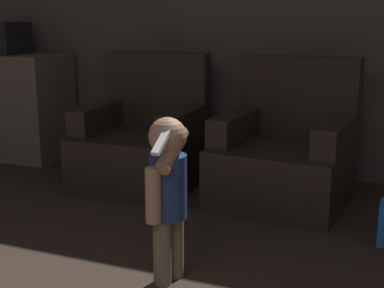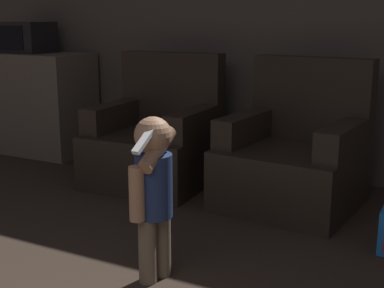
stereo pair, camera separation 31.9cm
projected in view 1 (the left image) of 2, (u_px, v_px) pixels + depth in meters
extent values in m
cube|color=#51493F|center=(299.00, 14.00, 4.18)|extent=(8.40, 0.05, 2.60)
cube|color=black|center=(140.00, 159.00, 4.13)|extent=(0.90, 0.88, 0.41)
cube|color=black|center=(157.00, 89.00, 4.33)|extent=(0.87, 0.20, 0.59)
cube|color=black|center=(98.00, 117.00, 4.18)|extent=(0.19, 0.70, 0.20)
cube|color=black|center=(183.00, 123.00, 3.95)|extent=(0.19, 0.70, 0.20)
cube|color=black|center=(282.00, 174.00, 3.73)|extent=(0.94, 0.93, 0.41)
cube|color=black|center=(299.00, 97.00, 3.91)|extent=(0.88, 0.24, 0.59)
cube|color=black|center=(236.00, 127.00, 3.82)|extent=(0.23, 0.70, 0.20)
cube|color=black|center=(336.00, 137.00, 3.50)|extent=(0.23, 0.70, 0.20)
cylinder|color=brown|center=(175.00, 245.00, 2.66)|extent=(0.09, 0.09, 0.33)
cylinder|color=brown|center=(162.00, 252.00, 2.58)|extent=(0.09, 0.09, 0.33)
cylinder|color=navy|center=(168.00, 187.00, 2.55)|extent=(0.18, 0.18, 0.31)
sphere|color=#A37556|center=(168.00, 136.00, 2.49)|extent=(0.18, 0.18, 0.18)
cylinder|color=#A37556|center=(153.00, 195.00, 2.46)|extent=(0.07, 0.07, 0.26)
cylinder|color=#A37556|center=(172.00, 150.00, 2.49)|extent=(0.07, 0.26, 0.20)
cube|color=white|center=(162.00, 141.00, 2.37)|extent=(0.04, 0.16, 0.10)
cube|color=#665B4C|center=(11.00, 106.00, 4.98)|extent=(1.05, 0.58, 0.95)
cube|color=black|center=(0.00, 38.00, 4.86)|extent=(0.44, 0.36, 0.29)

